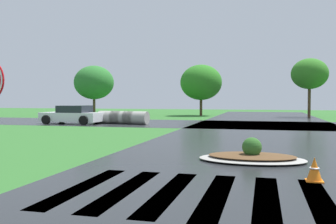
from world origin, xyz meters
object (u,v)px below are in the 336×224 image
(median_island, at_px, (252,156))
(traffic_cone, at_px, (314,170))
(car_blue_compact, at_px, (73,115))
(drainage_pipe_stack, at_px, (123,118))

(median_island, bearing_deg, traffic_cone, -59.90)
(traffic_cone, bearing_deg, car_blue_compact, 132.46)
(median_island, xyz_separation_m, drainage_pipe_stack, (-9.37, 13.94, 0.32))
(car_blue_compact, relative_size, traffic_cone, 8.41)
(drainage_pipe_stack, bearing_deg, traffic_cone, -56.65)
(median_island, height_order, traffic_cone, median_island)
(median_island, xyz_separation_m, traffic_cone, (1.39, -2.40, 0.12))
(car_blue_compact, height_order, traffic_cone, car_blue_compact)
(median_island, xyz_separation_m, car_blue_compact, (-12.93, 13.24, 0.48))
(car_blue_compact, bearing_deg, median_island, 137.23)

